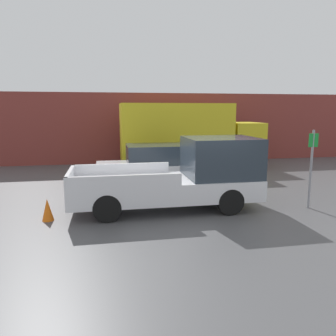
{
  "coord_description": "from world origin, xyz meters",
  "views": [
    {
      "loc": [
        -2.67,
        -9.14,
        2.92
      ],
      "look_at": [
        -0.74,
        1.23,
        1.06
      ],
      "focal_mm": 35.0,
      "sensor_mm": 36.0,
      "label": 1
    }
  ],
  "objects_px": {
    "car": "(158,165)",
    "delivery_truck": "(186,134)",
    "traffic_cone": "(48,210)",
    "parking_sign": "(311,165)",
    "pickup_truck": "(186,176)"
  },
  "relations": [
    {
      "from": "pickup_truck",
      "to": "delivery_truck",
      "type": "height_order",
      "value": "delivery_truck"
    },
    {
      "from": "car",
      "to": "parking_sign",
      "type": "relative_size",
      "value": 1.98
    },
    {
      "from": "car",
      "to": "parking_sign",
      "type": "bearing_deg",
      "value": -44.74
    },
    {
      "from": "delivery_truck",
      "to": "parking_sign",
      "type": "xyz_separation_m",
      "value": [
        2.04,
        -7.32,
        -0.41
      ]
    },
    {
      "from": "car",
      "to": "parking_sign",
      "type": "xyz_separation_m",
      "value": [
        4.01,
        -3.98,
        0.53
      ]
    },
    {
      "from": "pickup_truck",
      "to": "parking_sign",
      "type": "xyz_separation_m",
      "value": [
        3.66,
        -0.73,
        0.35
      ]
    },
    {
      "from": "delivery_truck",
      "to": "car",
      "type": "bearing_deg",
      "value": -120.5
    },
    {
      "from": "car",
      "to": "traffic_cone",
      "type": "bearing_deg",
      "value": -133.6
    },
    {
      "from": "pickup_truck",
      "to": "traffic_cone",
      "type": "height_order",
      "value": "pickup_truck"
    },
    {
      "from": "pickup_truck",
      "to": "delivery_truck",
      "type": "relative_size",
      "value": 0.79
    },
    {
      "from": "car",
      "to": "traffic_cone",
      "type": "height_order",
      "value": "car"
    },
    {
      "from": "pickup_truck",
      "to": "car",
      "type": "height_order",
      "value": "pickup_truck"
    },
    {
      "from": "delivery_truck",
      "to": "parking_sign",
      "type": "relative_size",
      "value": 2.99
    },
    {
      "from": "car",
      "to": "delivery_truck",
      "type": "bearing_deg",
      "value": 59.5
    },
    {
      "from": "parking_sign",
      "to": "traffic_cone",
      "type": "height_order",
      "value": "parking_sign"
    }
  ]
}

